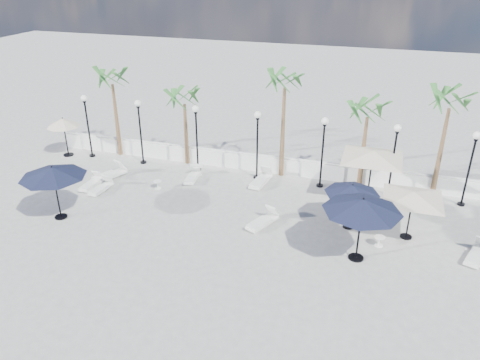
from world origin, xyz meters
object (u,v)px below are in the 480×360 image
(lounger_0, at_px, (101,188))
(lounger_4, at_px, (192,177))
(parasol_navy_mid, at_px, (352,189))
(lounger_6, at_px, (477,254))
(parasol_navy_left, at_px, (53,172))
(lounger_3, at_px, (261,180))
(parasol_navy_right, at_px, (363,205))
(parasol_cream_small, at_px, (63,123))
(parasol_cream_sq_a, at_px, (373,151))
(lounger_1, at_px, (92,183))
(lounger_2, at_px, (109,174))
(lounger_5, at_px, (263,221))
(parasol_cream_sq_b, at_px, (414,192))

(lounger_0, height_order, lounger_4, lounger_4)
(lounger_4, bearing_deg, parasol_navy_mid, -23.11)
(lounger_6, bearing_deg, parasol_navy_left, -151.90)
(lounger_3, bearing_deg, parasol_navy_right, -37.25)
(parasol_navy_mid, height_order, parasol_cream_small, parasol_cream_small)
(parasol_cream_sq_a, bearing_deg, lounger_1, -167.81)
(lounger_0, distance_m, parasol_navy_mid, 12.84)
(lounger_2, distance_m, parasol_cream_sq_a, 14.09)
(lounger_6, bearing_deg, lounger_4, -172.59)
(lounger_4, height_order, lounger_6, lounger_6)
(parasol_navy_mid, xyz_separation_m, parasol_cream_small, (-17.36, 3.49, 0.16))
(lounger_4, height_order, parasol_navy_right, parasol_navy_right)
(lounger_4, relative_size, lounger_5, 0.90)
(parasol_navy_left, distance_m, parasol_cream_sq_b, 15.83)
(lounger_1, height_order, lounger_6, lounger_6)
(lounger_0, relative_size, lounger_2, 0.77)
(lounger_6, height_order, parasol_navy_right, parasol_navy_right)
(lounger_4, bearing_deg, parasol_cream_sq_a, -3.11)
(lounger_3, distance_m, parasol_cream_sq_b, 8.36)
(lounger_2, distance_m, parasol_navy_left, 4.90)
(lounger_3, bearing_deg, lounger_1, -152.66)
(parasol_cream_sq_a, bearing_deg, lounger_0, -166.03)
(lounger_0, distance_m, parasol_navy_left, 3.65)
(parasol_cream_sq_a, bearing_deg, parasol_navy_left, -155.35)
(lounger_2, height_order, lounger_6, lounger_2)
(lounger_2, distance_m, parasol_cream_sq_b, 15.81)
(parasol_navy_right, bearing_deg, lounger_2, 164.91)
(lounger_2, relative_size, lounger_5, 1.12)
(lounger_0, distance_m, parasol_cream_sq_b, 15.36)
(lounger_4, height_order, lounger_5, lounger_5)
(parasol_navy_right, bearing_deg, lounger_1, 170.00)
(parasol_navy_mid, bearing_deg, lounger_3, 147.79)
(lounger_1, bearing_deg, parasol_cream_small, 138.94)
(parasol_navy_mid, bearing_deg, parasol_navy_left, -166.45)
(lounger_6, bearing_deg, parasol_cream_sq_b, -176.02)
(parasol_navy_right, height_order, parasol_cream_small, parasol_navy_right)
(parasol_cream_sq_a, bearing_deg, parasol_cream_small, 178.89)
(lounger_6, bearing_deg, lounger_1, -161.91)
(lounger_4, relative_size, parasol_navy_right, 0.55)
(lounger_5, bearing_deg, lounger_2, -169.88)
(lounger_4, bearing_deg, parasol_navy_left, -135.00)
(parasol_navy_right, relative_size, parasol_cream_sq_a, 0.55)
(lounger_5, xyz_separation_m, parasol_cream_small, (-13.61, 4.50, 1.86))
(lounger_0, bearing_deg, parasol_navy_mid, 4.55)
(parasol_navy_right, xyz_separation_m, parasol_cream_small, (-17.91, 5.87, -0.38))
(lounger_6, bearing_deg, parasol_navy_mid, -169.07)
(lounger_0, height_order, parasol_navy_mid, parasol_navy_mid)
(lounger_0, relative_size, parasol_cream_sq_b, 0.34)
(parasol_navy_right, bearing_deg, lounger_3, 134.96)
(parasol_navy_right, xyz_separation_m, parasol_cream_sq_a, (0.11, 5.52, 0.14))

